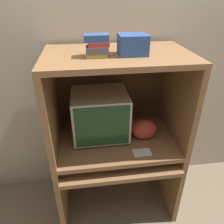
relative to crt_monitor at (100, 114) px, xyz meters
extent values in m
cube|color=#B2A893|center=(0.12, 0.30, 0.36)|extent=(6.00, 0.06, 2.60)
cube|color=brown|center=(-0.36, -0.08, -0.63)|extent=(0.04, 0.62, 0.63)
cube|color=brown|center=(0.60, -0.08, -0.63)|extent=(0.04, 0.62, 0.63)
cube|color=brown|center=(0.12, -0.20, -0.33)|extent=(0.92, 0.45, 0.04)
cube|color=brown|center=(-0.36, -0.08, -0.26)|extent=(0.04, 0.62, 0.11)
cube|color=brown|center=(0.60, -0.08, -0.26)|extent=(0.04, 0.62, 0.11)
cube|color=brown|center=(0.12, -0.08, -0.22)|extent=(0.92, 0.62, 0.04)
cube|color=brown|center=(-0.36, -0.08, 0.16)|extent=(0.04, 0.62, 0.71)
cube|color=brown|center=(0.60, -0.08, 0.16)|extent=(0.04, 0.62, 0.71)
cube|color=brown|center=(0.12, -0.08, 0.49)|extent=(0.92, 0.62, 0.04)
cube|color=#48321E|center=(0.12, 0.22, 0.16)|extent=(0.92, 0.01, 0.71)
cylinder|color=beige|center=(0.00, 0.00, -0.19)|extent=(0.21, 0.21, 0.02)
cube|color=beige|center=(0.00, 0.00, 0.00)|extent=(0.44, 0.38, 0.36)
cube|color=#1E4223|center=(0.00, -0.19, 0.00)|extent=(0.40, 0.01, 0.33)
cube|color=black|center=(0.04, -0.21, -0.30)|extent=(0.43, 0.15, 0.02)
cube|color=#333335|center=(0.04, -0.21, -0.29)|extent=(0.40, 0.12, 0.01)
ellipsoid|color=black|center=(0.31, -0.21, -0.30)|extent=(0.06, 0.04, 0.03)
ellipsoid|color=#BC382D|center=(0.35, -0.09, -0.12)|extent=(0.20, 0.15, 0.17)
cube|color=gold|center=(-0.02, -0.15, 0.52)|extent=(0.13, 0.10, 0.02)
cube|color=#4C4C51|center=(-0.02, -0.16, 0.55)|extent=(0.13, 0.09, 0.04)
cube|color=maroon|center=(-0.01, -0.14, 0.59)|extent=(0.13, 0.11, 0.03)
cube|color=navy|center=(-0.02, -0.15, 0.62)|extent=(0.15, 0.09, 0.04)
cube|color=beige|center=(0.29, -0.28, -0.20)|extent=(0.14, 0.09, 0.00)
cube|color=navy|center=(0.21, -0.14, 0.57)|extent=(0.18, 0.15, 0.13)
camera|label=1|loc=(-0.11, -1.51, 0.89)|focal=35.00mm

